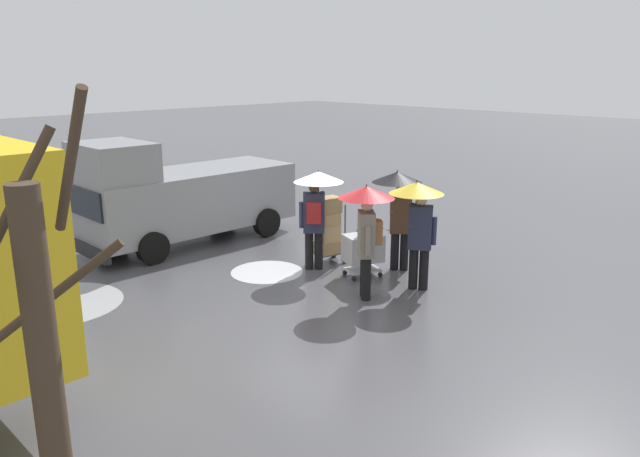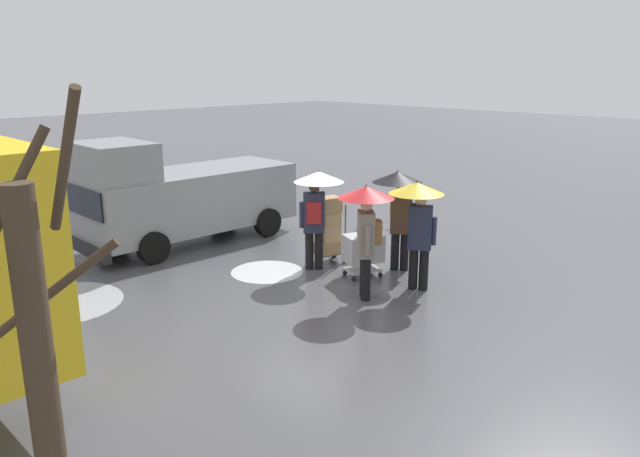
% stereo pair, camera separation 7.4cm
% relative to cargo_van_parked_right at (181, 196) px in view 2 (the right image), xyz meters
% --- Properties ---
extents(ground_plane, '(90.00, 90.00, 0.00)m').
position_rel_cargo_van_parked_right_xyz_m(ground_plane, '(-3.83, -0.63, -1.18)').
color(ground_plane, '#4C4C51').
extents(slush_patch_near_cluster, '(2.27, 2.27, 0.01)m').
position_rel_cargo_van_parked_right_xyz_m(slush_patch_near_cluster, '(-1.81, 3.84, -1.18)').
color(slush_patch_near_cluster, '#999BA0').
rests_on(slush_patch_near_cluster, ground).
extents(slush_patch_under_van, '(1.52, 1.52, 0.01)m').
position_rel_cargo_van_parked_right_xyz_m(slush_patch_under_van, '(-3.16, -0.01, -1.18)').
color(slush_patch_under_van, silver).
rests_on(slush_patch_under_van, ground).
extents(cargo_van_parked_right, '(2.27, 5.38, 2.60)m').
position_rel_cargo_van_parked_right_xyz_m(cargo_van_parked_right, '(0.00, 0.00, 0.00)').
color(cargo_van_parked_right, gray).
rests_on(cargo_van_parked_right, ground).
extents(shopping_cart_vendor, '(0.81, 0.96, 1.02)m').
position_rel_cargo_van_parked_right_xyz_m(shopping_cart_vendor, '(-4.76, -1.23, -0.61)').
color(shopping_cart_vendor, '#B2B2B7').
rests_on(shopping_cart_vendor, ground).
extents(hand_dolly_boxes, '(0.66, 0.80, 1.46)m').
position_rel_cargo_van_parked_right_xyz_m(hand_dolly_boxes, '(-3.61, -1.42, -0.41)').
color(hand_dolly_boxes, '#515156').
rests_on(hand_dolly_boxes, ground).
extents(pedestrian_pink_side, '(1.04, 1.04, 2.15)m').
position_rel_cargo_van_parked_right_xyz_m(pedestrian_pink_side, '(-5.98, -1.40, 0.39)').
color(pedestrian_pink_side, black).
rests_on(pedestrian_pink_side, ground).
extents(pedestrian_black_side, '(1.04, 1.04, 2.15)m').
position_rel_cargo_van_parked_right_xyz_m(pedestrian_black_side, '(-3.77, -0.88, 0.39)').
color(pedestrian_black_side, black).
rests_on(pedestrian_black_side, ground).
extents(pedestrian_white_side, '(1.04, 1.04, 2.15)m').
position_rel_cargo_van_parked_right_xyz_m(pedestrian_white_side, '(-5.00, -2.06, 0.39)').
color(pedestrian_white_side, black).
rests_on(pedestrian_white_side, ground).
extents(pedestrian_far_side, '(1.04, 1.04, 2.15)m').
position_rel_cargo_van_parked_right_xyz_m(pedestrian_far_side, '(-5.57, -0.37, 0.39)').
color(pedestrian_far_side, black).
rests_on(pedestrian_far_side, ground).
extents(bare_tree_near, '(1.22, 1.31, 4.12)m').
position_rel_cargo_van_parked_right_xyz_m(bare_tree_near, '(-8.12, 6.42, 0.71)').
color(bare_tree_near, '#423323').
rests_on(bare_tree_near, ground).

